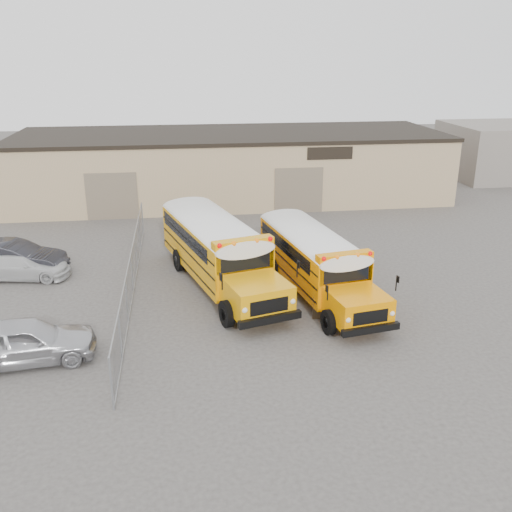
{
  "coord_description": "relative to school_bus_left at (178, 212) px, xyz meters",
  "views": [
    {
      "loc": [
        -3.73,
        -20.94,
        10.16
      ],
      "look_at": [
        -0.53,
        2.53,
        1.6
      ],
      "focal_mm": 40.0,
      "sensor_mm": 36.0,
      "label": 1
    }
  ],
  "objects": [
    {
      "name": "distant_building_right",
      "position": [
        27.9,
        14.26,
        0.41
      ],
      "size": [
        10.0,
        8.0,
        4.4
      ],
      "primitive_type": "cube",
      "color": "gray",
      "rests_on": "ground"
    },
    {
      "name": "car_white",
      "position": [
        -7.32,
        -4.37,
        -1.16
      ],
      "size": [
        4.53,
        2.38,
        1.25
      ],
      "primitive_type": "imported",
      "rotation": [
        0.0,
        0.0,
        1.42
      ],
      "color": "silver",
      "rests_on": "ground"
    },
    {
      "name": "school_bus_right",
      "position": [
        4.92,
        -2.07,
        -0.17
      ],
      "size": [
        3.93,
        9.79,
        2.79
      ],
      "color": "#FA8D00",
      "rests_on": "ground"
    },
    {
      "name": "car_dark",
      "position": [
        -7.88,
        -3.74,
        -0.99
      ],
      "size": [
        5.09,
        2.54,
        1.6
      ],
      "primitive_type": "imported",
      "rotation": [
        0.0,
        0.0,
        1.39
      ],
      "color": "black",
      "rests_on": "ground"
    },
    {
      "name": "tarp_bundle",
      "position": [
        5.76,
        -10.21,
        -1.06
      ],
      "size": [
        1.11,
        1.04,
        1.41
      ],
      "color": "black",
      "rests_on": "ground"
    },
    {
      "name": "warehouse",
      "position": [
        3.9,
        10.25,
        0.59
      ],
      "size": [
        30.2,
        10.2,
        4.67
      ],
      "color": "tan",
      "rests_on": "ground"
    },
    {
      "name": "ground",
      "position": [
        3.9,
        -9.74,
        -1.79
      ],
      "size": [
        120.0,
        120.0,
        0.0
      ],
      "primitive_type": "plane",
      "color": "#45423F",
      "rests_on": "ground"
    },
    {
      "name": "school_bus_left",
      "position": [
        0.0,
        0.0,
        0.0
      ],
      "size": [
        5.33,
        10.86,
        3.09
      ],
      "color": "#F09D07",
      "rests_on": "ground"
    },
    {
      "name": "car_silver",
      "position": [
        -5.32,
        -12.46,
        -0.99
      ],
      "size": [
        4.88,
        2.41,
        1.6
      ],
      "primitive_type": "imported",
      "rotation": [
        0.0,
        0.0,
        1.68
      ],
      "color": "silver",
      "rests_on": "ground"
    },
    {
      "name": "chainlink_fence",
      "position": [
        -2.1,
        -6.74,
        -0.89
      ],
      "size": [
        0.07,
        18.07,
        1.81
      ],
      "color": "gray",
      "rests_on": "ground"
    }
  ]
}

